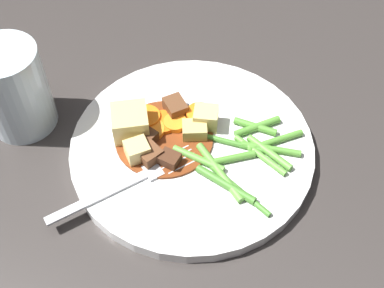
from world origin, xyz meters
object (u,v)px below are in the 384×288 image
(potato_chunk_3, at_px, (131,120))
(water_glass, at_px, (15,86))
(carrot_slice_3, at_px, (146,118))
(potato_chunk_0, at_px, (137,151))
(potato_chunk_1, at_px, (195,131))
(meat_chunk_2, at_px, (146,137))
(carrot_slice_0, at_px, (197,115))
(meat_chunk_3, at_px, (175,108))
(carrot_slice_2, at_px, (175,124))
(carrot_slice_1, at_px, (163,123))
(carrot_slice_4, at_px, (151,130))
(meat_chunk_1, at_px, (170,160))
(meat_chunk_0, at_px, (150,155))
(potato_chunk_2, at_px, (206,118))
(dinner_plate, at_px, (192,148))
(fork, at_px, (128,183))

(potato_chunk_3, distance_m, water_glass, 0.14)
(carrot_slice_3, distance_m, potato_chunk_0, 0.05)
(potato_chunk_1, relative_size, meat_chunk_2, 1.21)
(carrot_slice_3, bearing_deg, carrot_slice_0, -162.38)
(meat_chunk_3, bearing_deg, carrot_slice_2, 103.56)
(carrot_slice_2, bearing_deg, potato_chunk_0, 61.72)
(potato_chunk_0, bearing_deg, carrot_slice_1, -105.87)
(carrot_slice_4, height_order, potato_chunk_0, potato_chunk_0)
(meat_chunk_1, relative_size, meat_chunk_2, 0.93)
(potato_chunk_3, height_order, meat_chunk_0, potato_chunk_3)
(potato_chunk_3, xyz_separation_m, meat_chunk_2, (-0.02, 0.01, -0.01))
(carrot_slice_3, relative_size, meat_chunk_2, 1.46)
(potato_chunk_0, xyz_separation_m, potato_chunk_2, (-0.06, -0.06, 0.00))
(potato_chunk_0, relative_size, meat_chunk_2, 1.09)
(potato_chunk_0, distance_m, potato_chunk_3, 0.04)
(carrot_slice_1, bearing_deg, potato_chunk_2, -166.01)
(potato_chunk_0, distance_m, meat_chunk_0, 0.01)
(dinner_plate, height_order, meat_chunk_0, meat_chunk_0)
(potato_chunk_3, height_order, fork, potato_chunk_3)
(carrot_slice_4, bearing_deg, water_glass, 0.14)
(meat_chunk_1, xyz_separation_m, meat_chunk_3, (0.01, -0.07, 0.00))
(potato_chunk_1, bearing_deg, potato_chunk_3, 6.31)
(potato_chunk_1, distance_m, meat_chunk_2, 0.06)
(potato_chunk_1, bearing_deg, meat_chunk_3, -42.67)
(meat_chunk_1, xyz_separation_m, fork, (0.04, 0.04, -0.01))
(carrot_slice_4, relative_size, fork, 0.23)
(potato_chunk_2, bearing_deg, potato_chunk_0, 45.28)
(dinner_plate, height_order, carrot_slice_1, carrot_slice_1)
(meat_chunk_0, height_order, meat_chunk_2, same)
(carrot_slice_2, bearing_deg, meat_chunk_2, 49.14)
(meat_chunk_2, distance_m, water_glass, 0.16)
(meat_chunk_1, bearing_deg, carrot_slice_4, -49.36)
(carrot_slice_1, xyz_separation_m, meat_chunk_1, (-0.02, 0.05, 0.00))
(meat_chunk_0, bearing_deg, meat_chunk_1, -179.46)
(potato_chunk_0, height_order, meat_chunk_0, potato_chunk_0)
(potato_chunk_1, xyz_separation_m, potato_chunk_3, (0.07, 0.01, 0.01))
(carrot_slice_3, relative_size, meat_chunk_3, 1.20)
(carrot_slice_4, height_order, meat_chunk_2, meat_chunk_2)
(potato_chunk_1, bearing_deg, carrot_slice_1, -9.74)
(meat_chunk_0, bearing_deg, potato_chunk_3, -49.26)
(dinner_plate, relative_size, potato_chunk_1, 10.03)
(dinner_plate, relative_size, meat_chunk_1, 12.99)
(dinner_plate, xyz_separation_m, carrot_slice_3, (0.06, -0.02, 0.01))
(potato_chunk_2, height_order, meat_chunk_3, potato_chunk_2)
(carrot_slice_2, relative_size, potato_chunk_0, 1.08)
(potato_chunk_0, bearing_deg, meat_chunk_2, -96.55)
(potato_chunk_2, distance_m, water_glass, 0.22)
(fork, bearing_deg, carrot_slice_1, -99.49)
(potato_chunk_1, bearing_deg, water_glass, 2.11)
(carrot_slice_4, relative_size, meat_chunk_0, 1.34)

